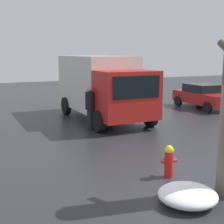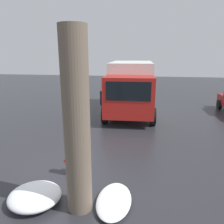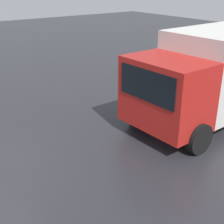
# 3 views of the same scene
# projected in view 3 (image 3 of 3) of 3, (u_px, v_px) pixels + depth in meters

# --- Properties ---
(delivery_truck) EXTENTS (6.53, 2.93, 3.05)m
(delivery_truck) POSITION_uv_depth(u_px,v_px,m) (218.00, 72.00, 10.49)
(delivery_truck) COLOR red
(delivery_truck) RESTS_ON ground_plane
(pedestrian) EXTENTS (0.40, 0.40, 1.84)m
(pedestrian) POSITION_uv_depth(u_px,v_px,m) (148.00, 91.00, 10.67)
(pedestrian) COLOR #23232D
(pedestrian) RESTS_ON ground_plane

